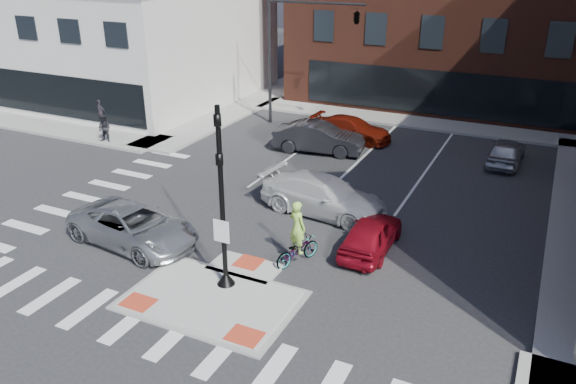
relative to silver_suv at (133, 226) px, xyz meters
The scene contains 17 objects.
ground 4.92m from the silver_suv, 17.26° to the right, with size 120.00×120.00×0.00m, color #28282B.
refuge_island 4.99m from the silver_suv, 20.12° to the right, with size 5.40×4.65×0.13m.
sidewalk_nw 18.41m from the silver_suv, 131.20° to the left, with size 23.50×20.50×0.15m.
sidewalk_n 21.94m from the silver_suv, 69.61° to the left, with size 26.00×3.00×0.15m, color gray.
building_nw 25.62m from the silver_suv, 133.08° to the left, with size 20.40×16.40×14.40m.
building_far_left 50.74m from the silver_suv, 89.27° to the left, with size 10.00×12.00×10.00m, color slate.
signal_pole 5.03m from the silver_suv, 12.71° to the right, with size 0.60×0.60×5.98m.
mast_arm_signal 17.48m from the silver_suv, 85.96° to the left, with size 6.10×2.24×8.00m.
silver_suv is the anchor object (origin of this frame).
red_sedan 8.80m from the silver_suv, 22.32° to the left, with size 1.55×3.86×1.32m, color maroon.
white_pickup 7.71m from the silver_suv, 46.09° to the left, with size 2.22×5.45×1.58m, color silver.
bg_car_dark 12.81m from the silver_suv, 80.37° to the left, with size 1.70×4.89×1.61m, color #28282D.
bg_car_silver 18.99m from the silver_suv, 52.57° to the left, with size 1.58×3.94×1.34m, color silver.
bg_car_red 15.60m from the silver_suv, 78.66° to the left, with size 1.90×4.68×1.36m, color maroon.
cyclist 6.25m from the silver_suv, 12.56° to the left, with size 1.35×2.03×2.38m.
pedestrian_a 12.57m from the silver_suv, 137.09° to the left, with size 0.76×0.60×1.57m, color black.
pedestrian_b 15.48m from the silver_suv, 136.97° to the left, with size 1.04×0.43×1.78m, color #362F39.
Camera 1 is at (8.64, -12.83, 10.19)m, focal length 35.00 mm.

